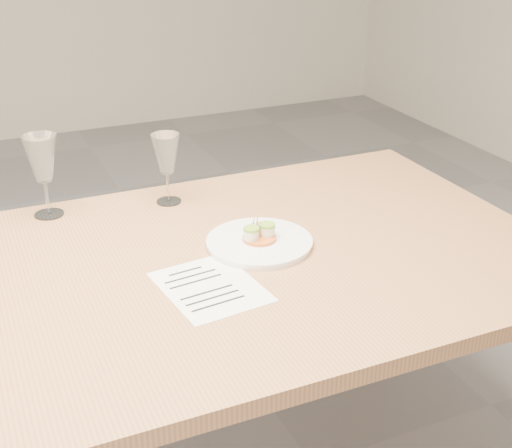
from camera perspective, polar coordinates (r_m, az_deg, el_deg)
name	(u,v)px	position (r m, az deg, el deg)	size (l,w,h in m)	color
dining_table	(55,320)	(1.65, -15.75, -7.44)	(2.40, 1.00, 0.75)	#AE784B
dinner_plate	(259,241)	(1.75, 0.28, -1.40)	(0.26, 0.26, 0.07)	white
recipe_sheet	(210,287)	(1.58, -3.69, -5.04)	(0.23, 0.27, 0.00)	white
wine_glass_1	(42,160)	(1.94, -16.76, 4.91)	(0.09, 0.09, 0.22)	white
wine_glass_2	(166,155)	(1.96, -7.20, 5.47)	(0.08, 0.08, 0.20)	white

